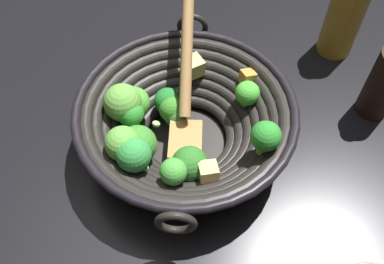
# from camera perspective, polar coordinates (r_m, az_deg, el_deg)

# --- Properties ---
(ground_plane) EXTENTS (4.00, 4.00, 0.00)m
(ground_plane) POSITION_cam_1_polar(r_m,az_deg,el_deg) (0.70, -0.77, -1.54)
(ground_plane) COLOR black
(wok) EXTENTS (0.39, 0.33, 0.21)m
(wok) POSITION_cam_1_polar(r_m,az_deg,el_deg) (0.65, -1.24, 1.46)
(wok) COLOR black
(wok) RESTS_ON ground
(cooking_oil_bottle) EXTENTS (0.07, 0.07, 0.21)m
(cooking_oil_bottle) POSITION_cam_1_polar(r_m,az_deg,el_deg) (0.83, 19.79, 14.60)
(cooking_oil_bottle) COLOR #AD7F23
(cooking_oil_bottle) RESTS_ON ground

